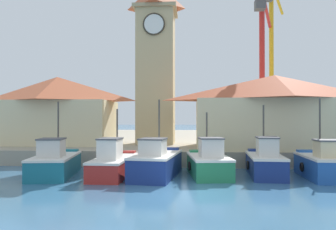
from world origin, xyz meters
name	(u,v)px	position (x,y,z in m)	size (l,w,h in m)	color
ground_plane	(184,193)	(0.00, 0.00, 0.00)	(300.00, 300.00, 0.00)	#386689
quay_wharf	(190,140)	(0.00, 27.08, 0.53)	(120.00, 40.00, 1.06)	#9E937F
fishing_boat_far_left	(55,163)	(-7.40, 3.58, 0.75)	(2.82, 5.12, 4.24)	#196B7F
fishing_boat_left_outer	(114,163)	(-4.08, 3.81, 0.72)	(1.95, 5.27, 3.81)	#AD2823
fishing_boat_left_inner	(156,163)	(-1.64, 3.72, 0.79)	(2.69, 5.20, 4.35)	navy
fishing_boat_mid_left	(209,163)	(1.27, 4.23, 0.75)	(2.58, 4.67, 3.61)	#237A4C
fishing_boat_center	(265,162)	(4.46, 4.47, 0.77)	(2.06, 4.55, 4.04)	navy
fishing_boat_mid_right	(324,164)	(7.50, 4.01, 0.76)	(2.24, 4.22, 4.39)	#2356A8
clock_tower	(156,59)	(-2.82, 13.85, 8.47)	(3.63, 3.63, 15.70)	tan
warehouse_left	(57,110)	(-11.20, 12.72, 4.01)	(9.74, 5.62, 5.75)	beige
warehouse_right	(275,111)	(6.52, 10.69, 3.84)	(12.09, 7.06, 5.46)	beige
port_crane_near	(262,80)	(7.57, 20.16, 7.21)	(3.62, 9.00, 15.81)	maroon
port_crane_far	(272,73)	(10.23, 27.42, 8.90)	(4.21, 7.76, 19.97)	#976E11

